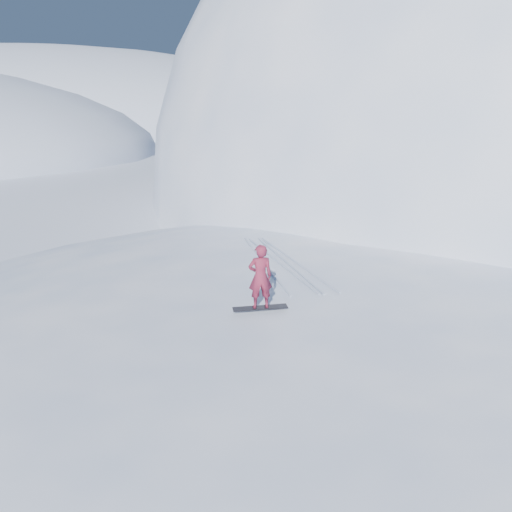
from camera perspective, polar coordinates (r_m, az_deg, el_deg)
The scene contains 8 objects.
ground at distance 14.27m, azimuth 12.72°, elevation -15.07°, with size 400.00×400.00×0.00m, color white.
near_ridge at distance 17.02m, azimuth 12.74°, elevation -9.34°, with size 36.00×28.00×4.80m, color white.
peak_shoulder at distance 35.20m, azimuth 17.96°, elevation 4.44°, with size 28.00×24.00×18.00m, color white.
far_ridge_c at distance 126.65m, azimuth -23.18°, elevation 13.03°, with size 140.00×90.00×36.00m, color white.
wind_bumps at distance 15.86m, azimuth 8.32°, elevation -11.21°, with size 16.00×14.40×1.00m.
snowboard at distance 13.00m, azimuth 0.48°, elevation -5.92°, with size 1.43×0.27×0.02m, color black.
snowboarder at distance 12.68m, azimuth 0.49°, elevation -2.36°, with size 0.62×0.41×1.70m, color maroon.
board_tracks at distance 16.54m, azimuth 2.86°, elevation -0.61°, with size 2.21×5.96×0.04m.
Camera 1 is at (-4.27, -11.26, 7.66)m, focal length 35.00 mm.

